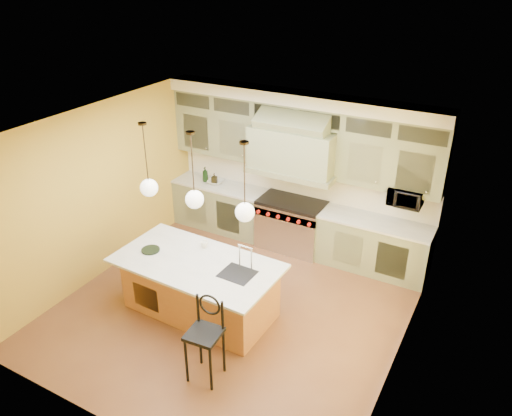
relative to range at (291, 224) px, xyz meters
The scene contains 18 objects.
floor 2.20m from the range, 90.00° to the right, with size 5.00×5.00×0.00m, color brown.
ceiling 3.23m from the range, 90.00° to the right, with size 5.00×5.00×0.00m, color white.
wall_back 1.03m from the range, 90.00° to the left, with size 5.00×5.00×0.00m, color gold.
wall_front 4.74m from the range, 90.00° to the right, with size 5.00×5.00×0.00m, color gold.
wall_left 3.43m from the range, 139.39° to the right, with size 5.00×5.00×0.00m, color gold.
wall_right 3.43m from the range, 40.61° to the right, with size 5.00×5.00×0.00m, color gold.
back_cabinetry 0.95m from the range, 90.00° to the left, with size 5.00×0.77×2.90m.
range is the anchor object (origin of this frame).
kitchen_island 2.43m from the range, 99.35° to the right, with size 2.49×1.38×1.35m.
counter_stool 3.48m from the range, 83.11° to the right, with size 0.44×0.44×1.18m.
microwave 2.18m from the range, ahead, with size 0.54×0.37×0.30m, color black.
oil_bottle_a 1.98m from the range, behind, with size 0.12×0.12×0.30m, color black.
oil_bottle_b 1.77m from the range, behind, with size 0.10×0.10×0.21m, color black.
fruit_bowl 1.72m from the range, behind, with size 0.30×0.30×0.07m, color silver.
cup 2.16m from the range, 104.51° to the right, with size 0.11×0.11×0.10m, color white.
pendant_left 3.05m from the range, 116.62° to the right, with size 0.26×0.26×1.11m.
pendant_center 2.83m from the range, 99.49° to the right, with size 0.26×0.26×1.11m.
pendant_right 2.83m from the range, 80.51° to the right, with size 0.26×0.26×1.11m.
Camera 1 is at (3.31, -5.26, 4.93)m, focal length 35.00 mm.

